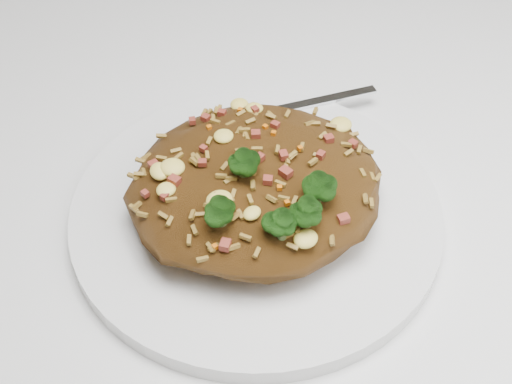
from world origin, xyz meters
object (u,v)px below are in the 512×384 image
plate (256,213)px  fried_rice (257,178)px  fork (293,107)px  dining_table (230,301)px

plate → fried_rice: (-0.00, -0.00, 0.04)m
fried_rice → fork: fried_rice is taller
plate → fork: fork is taller
dining_table → fried_rice: size_ratio=6.75×
plate → fried_rice: 0.04m
dining_table → fork: fork is taller
dining_table → plate: bearing=1.7°
dining_table → plate: size_ratio=4.51×
fried_rice → dining_table: bearing=178.5°
plate → fried_rice: size_ratio=1.50×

